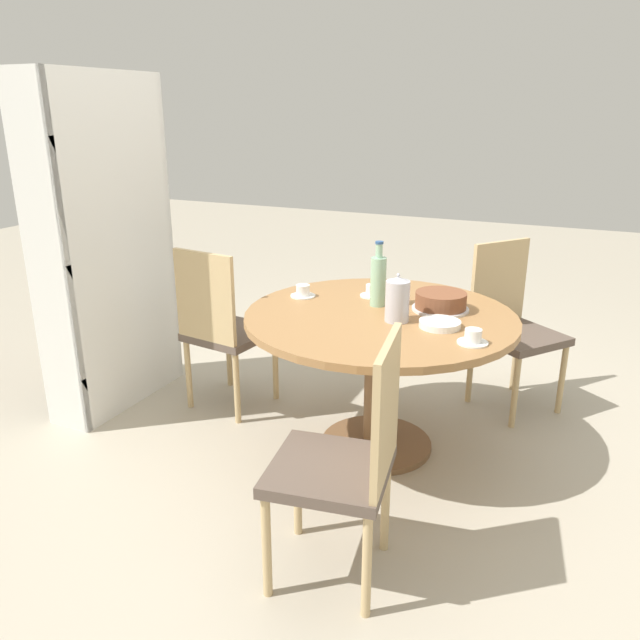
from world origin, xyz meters
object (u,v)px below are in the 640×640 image
object	(u,v)px
chair_b	(348,458)
bookshelf	(110,257)
coffee_pot	(397,299)
cup_a	(373,292)
chair_c	(512,323)
cup_b	(303,292)
cup_c	(473,338)
water_bottle	(378,280)
cake_main	(441,302)
chair_a	(222,326)

from	to	relation	value
chair_b	bookshelf	bearing A→B (deg)	-123.93
coffee_pot	cup_a	world-z (taller)	coffee_pot
chair_c	coffee_pot	bearing A→B (deg)	-168.53
cup_b	cup_c	world-z (taller)	same
chair_c	cup_a	size ratio (longest dim) A/B	7.25
coffee_pot	water_bottle	size ratio (longest dim) A/B	0.70
cup_a	cup_c	xyz separation A→B (m)	(-0.48, -0.62, 0.00)
cake_main	cup_b	distance (m)	0.72
cup_a	cup_c	bearing A→B (deg)	-127.51
chair_c	chair_a	bearing A→B (deg)	153.80
chair_a	cup_c	xyz separation A→B (m)	(-0.28, -1.44, 0.25)
chair_a	cup_a	world-z (taller)	chair_a
chair_c	cake_main	size ratio (longest dim) A/B	3.42
chair_b	cup_b	bearing A→B (deg)	-155.49
coffee_pot	cup_c	size ratio (longest dim) A/B	1.75
cup_a	water_bottle	bearing A→B (deg)	-151.00
cup_a	chair_c	bearing A→B (deg)	-50.63
cup_b	cake_main	bearing A→B (deg)	-84.13
chair_a	coffee_pot	bearing A→B (deg)	-179.27
water_bottle	cup_a	bearing A→B (deg)	29.00
cake_main	bookshelf	bearing A→B (deg)	98.25
coffee_pot	cup_c	xyz separation A→B (m)	(-0.15, -0.38, -0.08)
chair_a	cup_a	distance (m)	0.88
cake_main	cup_b	world-z (taller)	cake_main
cup_b	chair_b	bearing A→B (deg)	-146.77
cup_c	cake_main	bearing A→B (deg)	31.11
coffee_pot	chair_c	bearing A→B (deg)	-25.74
cup_b	chair_a	bearing A→B (deg)	95.15
chair_b	cup_c	distance (m)	0.81
chair_b	cup_a	distance (m)	1.27
water_bottle	chair_a	bearing A→B (deg)	93.92
chair_c	cup_b	xyz separation A→B (m)	(-0.70, 0.99, 0.25)
water_bottle	cake_main	distance (m)	0.32
cup_c	cup_a	bearing A→B (deg)	52.49
coffee_pot	cup_b	xyz separation A→B (m)	(0.17, 0.57, -0.08)
cup_a	cup_b	bearing A→B (deg)	115.10
bookshelf	cup_a	world-z (taller)	bookshelf
chair_b	cup_b	xyz separation A→B (m)	(1.04, 0.68, 0.25)
bookshelf	cup_c	bearing A→B (deg)	86.43
water_bottle	cup_b	distance (m)	0.42
chair_c	bookshelf	bearing A→B (deg)	150.05
chair_c	coffee_pot	distance (m)	1.02
coffee_pot	cup_b	distance (m)	0.60
bookshelf	coffee_pot	distance (m)	1.69
water_bottle	cake_main	xyz separation A→B (m)	(0.06, -0.31, -0.09)
coffee_pot	cup_c	world-z (taller)	coffee_pot
chair_c	cup_b	bearing A→B (deg)	162.28
coffee_pot	cake_main	distance (m)	0.29
water_bottle	cake_main	bearing A→B (deg)	-79.64
water_bottle	cup_c	bearing A→B (deg)	-121.87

